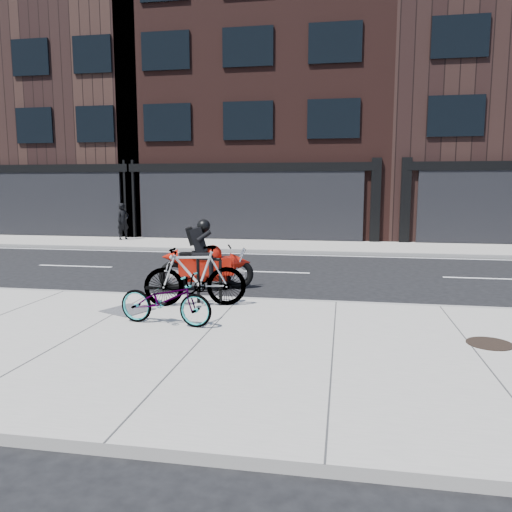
% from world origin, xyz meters
% --- Properties ---
extents(ground, '(120.00, 120.00, 0.00)m').
position_xyz_m(ground, '(0.00, 0.00, 0.00)').
color(ground, black).
rests_on(ground, ground).
extents(sidewalk_near, '(60.00, 6.00, 0.13)m').
position_xyz_m(sidewalk_near, '(0.00, -5.00, 0.07)').
color(sidewalk_near, gray).
rests_on(sidewalk_near, ground).
extents(sidewalk_far, '(60.00, 3.50, 0.13)m').
position_xyz_m(sidewalk_far, '(0.00, 7.75, 0.07)').
color(sidewalk_far, gray).
rests_on(sidewalk_far, ground).
extents(building_midwest, '(10.00, 10.00, 12.00)m').
position_xyz_m(building_midwest, '(-12.00, 14.50, 6.00)').
color(building_midwest, black).
rests_on(building_midwest, ground).
extents(building_center, '(12.00, 10.00, 14.50)m').
position_xyz_m(building_center, '(-2.00, 14.50, 7.25)').
color(building_center, black).
rests_on(building_center, ground).
extents(bike_rack, '(0.55, 0.18, 0.94)m').
position_xyz_m(bike_rack, '(-0.48, -2.60, 0.68)').
color(bike_rack, black).
rests_on(bike_rack, sidewalk_near).
extents(bicycle_front, '(1.73, 0.79, 0.88)m').
position_xyz_m(bicycle_front, '(-0.81, -4.14, 0.57)').
color(bicycle_front, gray).
rests_on(bicycle_front, sidewalk_near).
extents(bicycle_rear, '(2.05, 1.00, 1.19)m').
position_xyz_m(bicycle_rear, '(-0.70, -2.79, 0.72)').
color(bicycle_rear, gray).
rests_on(bicycle_rear, sidewalk_near).
extents(motorcycle, '(2.20, 0.96, 1.69)m').
position_xyz_m(motorcycle, '(-0.99, -0.59, 0.68)').
color(motorcycle, black).
rests_on(motorcycle, ground).
extents(pedestrian, '(0.63, 0.69, 1.58)m').
position_xyz_m(pedestrian, '(-7.34, 8.37, 0.92)').
color(pedestrian, black).
rests_on(pedestrian, sidewalk_far).
extents(manhole_cover, '(0.79, 0.79, 0.02)m').
position_xyz_m(manhole_cover, '(4.29, -4.33, 0.14)').
color(manhole_cover, black).
rests_on(manhole_cover, sidewalk_near).
extents(utility_grate, '(0.99, 0.99, 0.02)m').
position_xyz_m(utility_grate, '(-1.86, -3.36, 0.14)').
color(utility_grate, '#444446').
rests_on(utility_grate, sidewalk_near).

